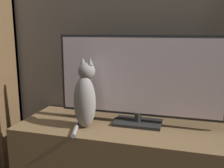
# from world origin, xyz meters

# --- Properties ---
(wall_back) EXTENTS (4.80, 0.05, 2.60)m
(wall_back) POSITION_xyz_m (0.00, 1.22, 1.30)
(wall_back) COLOR #60564C
(wall_back) RESTS_ON ground_plane
(tv_stand) EXTENTS (1.52, 0.55, 0.50)m
(tv_stand) POSITION_xyz_m (0.00, 0.91, 0.25)
(tv_stand) COLOR brown
(tv_stand) RESTS_ON ground_plane
(tv) EXTENTS (1.10, 0.19, 0.60)m
(tv) POSITION_xyz_m (0.03, 0.97, 0.81)
(tv) COLOR black
(tv) RESTS_ON tv_stand
(cat) EXTENTS (0.18, 0.29, 0.46)m
(cat) POSITION_xyz_m (-0.28, 0.82, 0.70)
(cat) COLOR gray
(cat) RESTS_ON tv_stand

